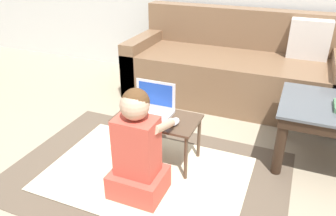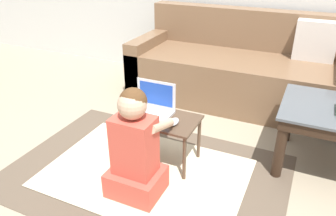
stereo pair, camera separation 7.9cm
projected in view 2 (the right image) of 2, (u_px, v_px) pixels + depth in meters
name	position (u px, v px, depth m)	size (l,w,h in m)	color
ground_plane	(174.00, 162.00, 2.40)	(16.00, 16.00, 0.00)	gray
area_rug	(146.00, 173.00, 2.28)	(1.88, 1.29, 0.01)	brown
couch	(239.00, 70.00, 3.27)	(2.06, 0.88, 0.85)	brown
laptop_desk	(157.00, 122.00, 2.29)	(0.58, 0.33, 0.35)	#4C3828
laptop	(151.00, 109.00, 2.30)	(0.30, 0.21, 0.22)	silver
computer_mouse	(174.00, 122.00, 2.17)	(0.06, 0.11, 0.04)	silver
person_seated	(135.00, 150.00, 1.97)	(0.33, 0.41, 0.72)	#CC4C3D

